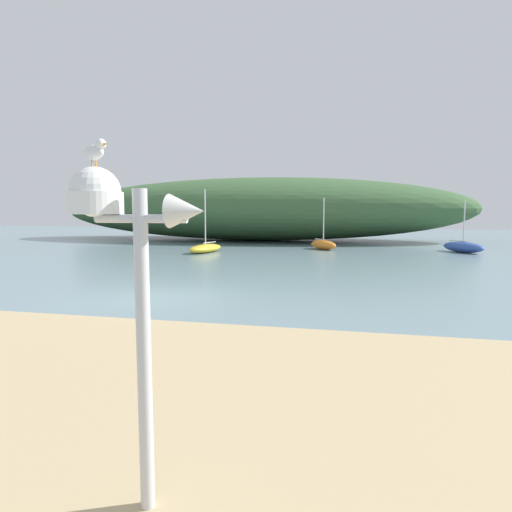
# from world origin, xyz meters

# --- Properties ---
(ground_plane) EXTENTS (120.00, 120.00, 0.00)m
(ground_plane) POSITION_xyz_m (0.00, 0.00, 0.00)
(ground_plane) COLOR gray
(distant_hill) EXTENTS (40.44, 13.51, 6.01)m
(distant_hill) POSITION_xyz_m (-3.25, 28.59, 3.00)
(distant_hill) COLOR #3D6038
(distant_hill) RESTS_ON ground
(mast_structure) EXTENTS (1.16, 0.45, 2.88)m
(mast_structure) POSITION_xyz_m (4.18, -9.47, 2.53)
(mast_structure) COLOR silver
(mast_structure) RESTS_ON beach_sand
(seagull_on_radar) EXTENTS (0.29, 0.17, 0.21)m
(seagull_on_radar) POSITION_xyz_m (4.00, -9.47, 3.21)
(seagull_on_radar) COLOR orange
(seagull_on_radar) RESTS_ON mast_structure
(sailboat_west_reach) EXTENTS (2.78, 3.55, 3.55)m
(sailboat_west_reach) POSITION_xyz_m (13.30, 18.73, 0.37)
(sailboat_west_reach) COLOR #2D4C9E
(sailboat_west_reach) RESTS_ON ground
(sailboat_far_left) EXTENTS (2.53, 2.79, 3.74)m
(sailboat_far_left) POSITION_xyz_m (3.94, 18.98, 0.36)
(sailboat_far_left) COLOR orange
(sailboat_far_left) RESTS_ON ground
(sailboat_far_right) EXTENTS (1.93, 3.72, 4.24)m
(sailboat_far_right) POSITION_xyz_m (-3.62, 14.81, 0.31)
(sailboat_far_right) COLOR gold
(sailboat_far_right) RESTS_ON ground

